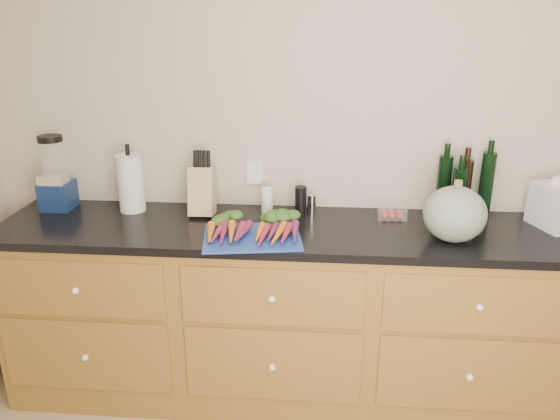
# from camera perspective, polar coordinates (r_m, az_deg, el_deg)

# --- Properties ---
(wall_back) EXTENTS (4.10, 0.05, 2.60)m
(wall_back) POSITION_cam_1_polar(r_m,az_deg,el_deg) (2.85, 9.49, 7.23)
(wall_back) COLOR #BFB39E
(wall_back) RESTS_ON ground
(cabinets) EXTENTS (3.60, 0.64, 0.90)m
(cabinets) POSITION_cam_1_polar(r_m,az_deg,el_deg) (2.86, 9.00, -11.14)
(cabinets) COLOR brown
(cabinets) RESTS_ON ground
(countertop) EXTENTS (3.64, 0.62, 0.04)m
(countertop) POSITION_cam_1_polar(r_m,az_deg,el_deg) (2.65, 9.53, -2.37)
(countertop) COLOR black
(countertop) RESTS_ON cabinets
(cutting_board) EXTENTS (0.48, 0.39, 0.01)m
(cutting_board) POSITION_cam_1_polar(r_m,az_deg,el_deg) (2.50, -2.92, -2.85)
(cutting_board) COLOR #1E3C97
(cutting_board) RESTS_ON countertop
(carrots) EXTENTS (0.42, 0.31, 0.06)m
(carrots) POSITION_cam_1_polar(r_m,az_deg,el_deg) (2.53, -2.81, -1.86)
(carrots) COLOR orange
(carrots) RESTS_ON cutting_board
(squash) EXTENTS (0.28, 0.28, 0.25)m
(squash) POSITION_cam_1_polar(r_m,az_deg,el_deg) (2.56, 17.80, -0.40)
(squash) COLOR slate
(squash) RESTS_ON countertop
(blender_appliance) EXTENTS (0.15, 0.15, 0.39)m
(blender_appliance) POSITION_cam_1_polar(r_m,az_deg,el_deg) (3.06, -22.43, 3.19)
(blender_appliance) COLOR #10224B
(blender_appliance) RESTS_ON countertop
(paper_towel) EXTENTS (0.13, 0.13, 0.30)m
(paper_towel) POSITION_cam_1_polar(r_m,az_deg,el_deg) (2.91, -15.33, 2.72)
(paper_towel) COLOR silver
(paper_towel) RESTS_ON countertop
(knife_block) EXTENTS (0.12, 0.12, 0.24)m
(knife_block) POSITION_cam_1_polar(r_m,az_deg,el_deg) (2.79, -8.13, 1.97)
(knife_block) COLOR tan
(knife_block) RESTS_ON countertop
(grinder_salt) EXTENTS (0.06, 0.06, 0.13)m
(grinder_salt) POSITION_cam_1_polar(r_m,az_deg,el_deg) (2.79, -1.36, 0.99)
(grinder_salt) COLOR white
(grinder_salt) RESTS_ON countertop
(grinder_pepper) EXTENTS (0.06, 0.06, 0.15)m
(grinder_pepper) POSITION_cam_1_polar(r_m,az_deg,el_deg) (2.78, 2.18, 1.01)
(grinder_pepper) COLOR black
(grinder_pepper) RESTS_ON countertop
(canister_chrome) EXTENTS (0.05, 0.05, 0.10)m
(canister_chrome) POSITION_cam_1_polar(r_m,az_deg,el_deg) (2.78, 3.34, 0.56)
(canister_chrome) COLOR silver
(canister_chrome) RESTS_ON countertop
(tomato_box) EXTENTS (0.14, 0.11, 0.07)m
(tomato_box) POSITION_cam_1_polar(r_m,az_deg,el_deg) (2.80, 11.61, -0.11)
(tomato_box) COLOR white
(tomato_box) RESTS_ON countertop
(bottles) EXTENTS (0.27, 0.14, 0.33)m
(bottles) POSITION_cam_1_polar(r_m,az_deg,el_deg) (2.86, 18.62, 2.18)
(bottles) COLOR black
(bottles) RESTS_ON countertop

